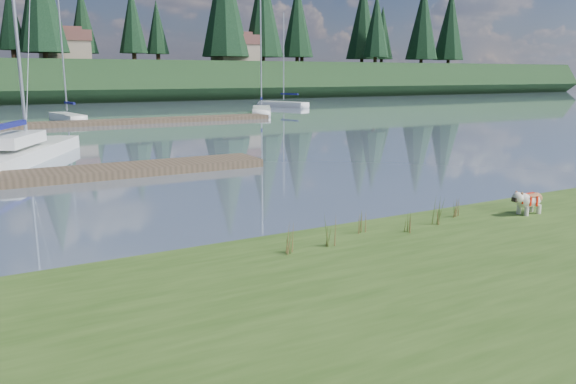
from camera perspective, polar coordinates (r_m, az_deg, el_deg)
ground at (r=41.66m, az=-21.50°, el=6.25°), size 200.00×200.00×0.00m
bank at (r=8.29m, az=17.05°, el=-12.42°), size 60.00×9.00×0.35m
ridge at (r=84.33m, az=-25.80°, el=10.07°), size 200.00×20.00×5.00m
bulldog at (r=14.03m, az=23.28°, el=-0.69°), size 0.91×0.40×0.55m
sailboat_main at (r=26.17m, az=-24.99°, el=4.00°), size 6.27×10.12×14.61m
dock_near at (r=20.48m, az=-24.32°, el=1.38°), size 16.00×2.00×0.30m
dock_far at (r=41.97m, az=-18.80°, el=6.69°), size 26.00×2.20×0.30m
sailboat_bg_2 at (r=46.39m, az=-21.68°, el=7.15°), size 2.14×6.22×9.39m
sailboat_bg_4 at (r=51.70m, az=-2.71°, el=8.37°), size 4.79×7.60×11.42m
sailboat_bg_5 at (r=61.85m, az=-0.86°, el=8.96°), size 3.56×6.91×9.93m
weed_0 at (r=10.55m, az=4.25°, el=-4.11°), size 0.17×0.14×0.63m
weed_1 at (r=11.49m, az=7.52°, el=-3.19°), size 0.17×0.14×0.46m
weed_2 at (r=12.43m, az=14.81°, el=-1.78°), size 0.17×0.14×0.74m
weed_3 at (r=10.09m, az=0.14°, el=-4.85°), size 0.17×0.14×0.62m
weed_4 at (r=11.68m, az=12.09°, el=-3.12°), size 0.17×0.14×0.46m
weed_5 at (r=13.20m, az=16.80°, el=-1.58°), size 0.17×0.14×0.49m
mud_lip at (r=11.58m, az=1.14°, el=-5.42°), size 60.00×0.50×0.14m
conifer_5 at (r=84.03m, az=-15.54°, el=16.50°), size 3.96×3.96×10.35m
conifer_6 at (r=86.60m, az=-6.48°, el=18.80°), size 7.04×7.04×17.00m
conifer_7 at (r=95.32m, az=0.95°, el=17.14°), size 5.28×5.28×13.20m
conifer_8 at (r=99.20m, az=8.95°, el=16.40°), size 4.62×4.62×11.77m
conifer_9 at (r=109.94m, az=13.55°, el=16.48°), size 5.94×5.94×14.62m
house_1 at (r=83.04m, az=-21.78°, el=13.72°), size 6.30×5.30×4.65m
house_2 at (r=87.77m, az=-5.40°, el=14.35°), size 6.30×5.30×4.65m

